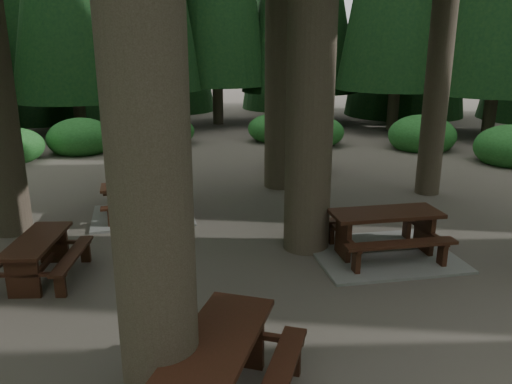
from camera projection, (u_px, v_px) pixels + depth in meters
name	position (u px, v px, depth m)	size (l,w,h in m)	color
ground	(273.00, 258.00, 8.90)	(80.00, 80.00, 0.00)	#4F4940
picnic_table_a	(384.00, 240.00, 8.94)	(2.91, 2.61, 0.84)	gray
picnic_table_b	(38.00, 252.00, 8.01)	(1.83, 1.99, 0.70)	#371E10
picnic_table_c	(142.00, 206.00, 11.03)	(2.49, 2.19, 0.74)	gray
picnic_table_d	(298.00, 154.00, 15.17)	(2.12, 2.02, 0.72)	#371E10
picnic_table_e	(217.00, 363.00, 5.08)	(2.39, 2.43, 0.82)	#371E10
shrub_ring	(288.00, 219.00, 9.73)	(23.86, 24.64, 1.49)	#226322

